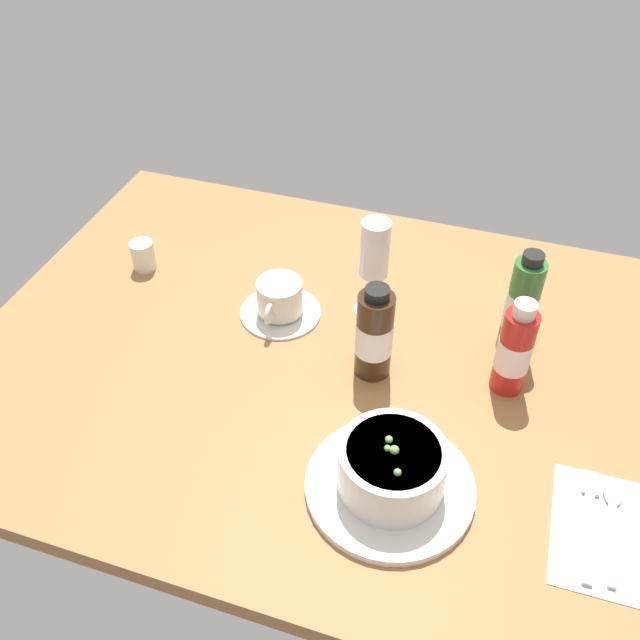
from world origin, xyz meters
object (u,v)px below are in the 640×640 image
(sauce_bottle_brown, at_px, (374,334))
(wine_glass, at_px, (375,254))
(cutlery_setting, at_px, (599,527))
(sauce_bottle_green, at_px, (521,307))
(porridge_bowl, at_px, (391,471))
(coffee_cup, at_px, (280,301))
(sauce_bottle_red, at_px, (514,351))
(creamer_jug, at_px, (143,255))

(sauce_bottle_brown, bearing_deg, wine_glass, 105.43)
(cutlery_setting, relative_size, sauce_bottle_green, 0.98)
(porridge_bowl, height_order, sauce_bottle_brown, sauce_bottle_brown)
(sauce_bottle_brown, bearing_deg, porridge_bowl, -68.94)
(sauce_bottle_green, bearing_deg, sauce_bottle_brown, -149.73)
(wine_glass, bearing_deg, coffee_cup, -158.57)
(coffee_cup, distance_m, sauce_bottle_green, 0.38)
(coffee_cup, bearing_deg, sauce_bottle_brown, -23.56)
(coffee_cup, relative_size, sauce_bottle_red, 0.84)
(porridge_bowl, height_order, sauce_bottle_red, sauce_bottle_red)
(wine_glass, bearing_deg, porridge_bowl, -71.14)
(coffee_cup, xyz_separation_m, sauce_bottle_red, (0.38, -0.05, 0.04))
(creamer_jug, relative_size, sauce_bottle_brown, 0.36)
(wine_glass, height_order, sauce_bottle_green, sauce_bottle_green)
(wine_glass, distance_m, sauce_bottle_green, 0.24)
(coffee_cup, height_order, sauce_bottle_green, sauce_bottle_green)
(cutlery_setting, height_order, sauce_bottle_green, sauce_bottle_green)
(sauce_bottle_red, bearing_deg, wine_glass, 156.40)
(porridge_bowl, distance_m, sauce_bottle_green, 0.34)
(creamer_jug, xyz_separation_m, wine_glass, (0.42, 0.01, 0.09))
(cutlery_setting, bearing_deg, porridge_bowl, -174.76)
(creamer_jug, relative_size, sauce_bottle_green, 0.32)
(coffee_cup, bearing_deg, wine_glass, 21.43)
(sauce_bottle_brown, height_order, sauce_bottle_green, sauce_bottle_green)
(wine_glass, xyz_separation_m, sauce_bottle_green, (0.24, -0.02, -0.03))
(creamer_jug, xyz_separation_m, sauce_bottle_green, (0.66, -0.01, 0.06))
(coffee_cup, relative_size, sauce_bottle_green, 0.73)
(porridge_bowl, relative_size, sauce_bottle_brown, 1.37)
(wine_glass, relative_size, sauce_bottle_green, 0.96)
(porridge_bowl, relative_size, creamer_jug, 3.79)
(cutlery_setting, relative_size, coffee_cup, 1.33)
(coffee_cup, height_order, sauce_bottle_red, sauce_bottle_red)
(cutlery_setting, distance_m, creamer_jug, 0.86)
(cutlery_setting, bearing_deg, sauce_bottle_green, 115.84)
(creamer_jug, relative_size, sauce_bottle_red, 0.36)
(cutlery_setting, relative_size, wine_glass, 1.02)
(creamer_jug, xyz_separation_m, sauce_bottle_brown, (0.46, -0.12, 0.05))
(sauce_bottle_brown, xyz_separation_m, sauce_bottle_green, (0.20, 0.12, 0.01))
(sauce_bottle_brown, relative_size, sauce_bottle_green, 0.87)
(porridge_bowl, bearing_deg, sauce_bottle_brown, 111.06)
(wine_glass, xyz_separation_m, sauce_bottle_brown, (0.04, -0.13, -0.04))
(cutlery_setting, bearing_deg, creamer_jug, 159.34)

